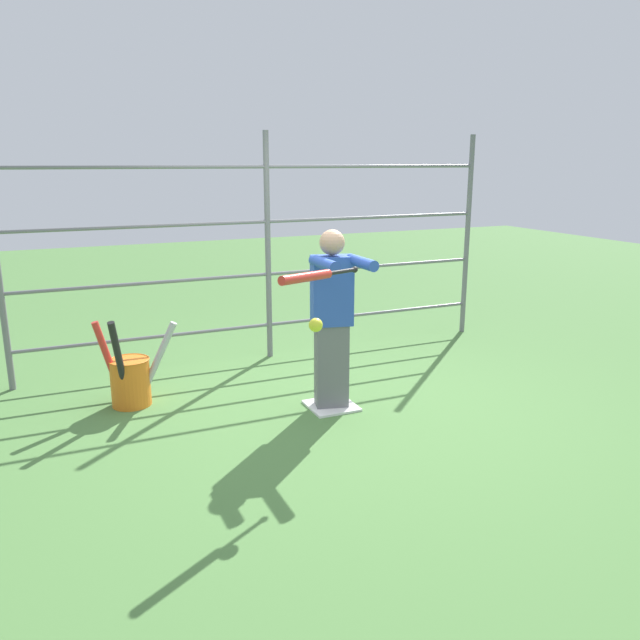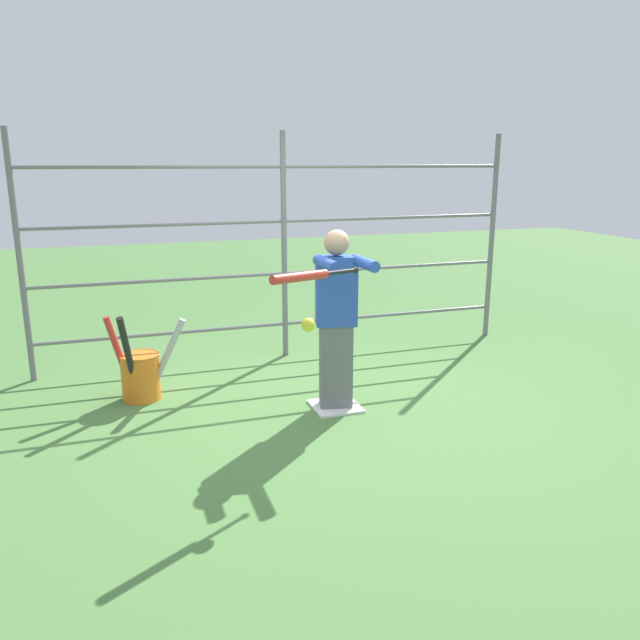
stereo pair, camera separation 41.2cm
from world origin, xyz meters
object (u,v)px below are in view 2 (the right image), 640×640
baseball_bat_swinging (307,276)px  bat_bucket (140,374)px  batter (337,315)px  softball_in_flight (308,325)px

baseball_bat_swinging → bat_bucket: bearing=-52.4°
batter → softball_in_flight: 1.01m
baseball_bat_swinging → bat_bucket: (1.11, -1.44, -1.06)m
baseball_bat_swinging → batter: bearing=-124.6°
batter → baseball_bat_swinging: batter is taller
baseball_bat_swinging → softball_in_flight: 0.35m
bat_bucket → batter: bearing=154.4°
batter → baseball_bat_swinging: size_ratio=1.90×
batter → softball_in_flight: bearing=58.4°
baseball_bat_swinging → softball_in_flight: (0.05, 0.16, -0.31)m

